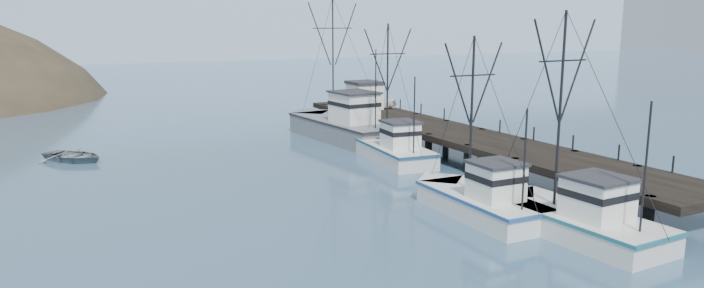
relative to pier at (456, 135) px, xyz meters
name	(u,v)px	position (x,y,z in m)	size (l,w,h in m)	color
ground	(415,245)	(-14.00, -16.00, -1.69)	(400.00, 400.00, 0.00)	#335271
pier	(456,135)	(0.00, 0.00, 0.00)	(6.00, 44.00, 2.00)	black
distant_ridge	(132,59)	(-4.00, 154.00, -1.69)	(360.00, 40.00, 26.00)	#9EB2C6
trawler_near	(569,217)	(-6.02, -18.06, -0.87)	(4.23, 11.40, 11.52)	silver
trawler_mid	(478,200)	(-8.21, -13.47, -0.87)	(3.53, 10.10, 10.22)	silver
trawler_far	(392,150)	(-5.35, 0.97, -0.87)	(4.22, 10.55, 10.85)	silver
work_vessel	(342,126)	(-4.93, 10.83, -0.46)	(5.82, 15.80, 13.15)	slate
pier_shed	(364,95)	(-0.33, 15.09, 1.73)	(3.00, 3.20, 2.80)	silver
pickup_truck	(375,102)	(0.72, 14.72, 1.02)	(2.34, 5.08, 1.41)	white
motorboat	(74,161)	(-27.61, 11.82, -1.69)	(3.78, 5.29, 1.10)	slate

